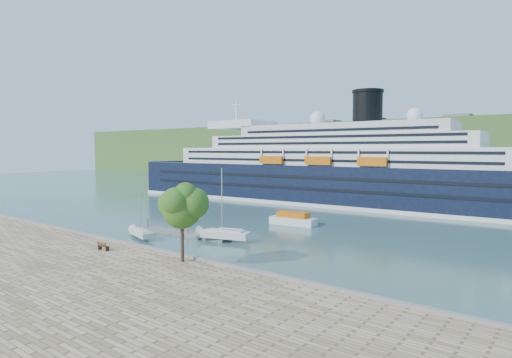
{
  "coord_description": "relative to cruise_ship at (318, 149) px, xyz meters",
  "views": [
    {
      "loc": [
        48.47,
        -32.81,
        13.12
      ],
      "look_at": [
        -0.13,
        30.0,
        7.57
      ],
      "focal_mm": 30.0,
      "sensor_mm": 36.0,
      "label": 1
    }
  ],
  "objects": [
    {
      "name": "ground",
      "position": [
        3.58,
        -59.02,
        -13.26
      ],
      "size": [
        400.0,
        400.0,
        0.0
      ],
      "primitive_type": "plane",
      "color": "#2E524B",
      "rests_on": "ground"
    },
    {
      "name": "far_hillside",
      "position": [
        3.58,
        85.98,
        -1.26
      ],
      "size": [
        400.0,
        50.0,
        24.0
      ],
      "primitive_type": "cube",
      "color": "#345522",
      "rests_on": "ground"
    },
    {
      "name": "quay_coping",
      "position": [
        3.58,
        -59.22,
        -12.11
      ],
      "size": [
        220.0,
        0.5,
        0.3
      ],
      "primitive_type": "cube",
      "color": "slate",
      "rests_on": "promenade"
    },
    {
      "name": "cruise_ship",
      "position": [
        0.0,
        0.0,
        0.0
      ],
      "size": [
        118.76,
        22.87,
        26.51
      ],
      "primitive_type": null,
      "rotation": [
        0.0,
        0.0,
        0.05
      ],
      "color": "black",
      "rests_on": "ground"
    },
    {
      "name": "park_bench",
      "position": [
        6.66,
        -63.06,
        -11.73
      ],
      "size": [
        1.7,
        0.82,
        1.05
      ],
      "primitive_type": null,
      "rotation": [
        0.0,
        0.0,
        0.09
      ],
      "color": "#4D2916",
      "rests_on": "promenade"
    },
    {
      "name": "promenade_tree",
      "position": [
        18.01,
        -60.81,
        -7.6
      ],
      "size": [
        5.62,
        5.62,
        9.31
      ],
      "primitive_type": null,
      "color": "#2D5917",
      "rests_on": "promenade"
    },
    {
      "name": "floating_pontoon",
      "position": [
        2.26,
        -47.56,
        -13.04
      ],
      "size": [
        19.7,
        3.86,
        0.43
      ],
      "primitive_type": null,
      "rotation": [
        0.0,
        0.0,
        0.08
      ],
      "color": "gray",
      "rests_on": "ground"
    },
    {
      "name": "sailboat_white_near",
      "position": [
        0.87,
        -53.13,
        -9.17
      ],
      "size": [
        6.57,
        3.59,
        8.18
      ],
      "primitive_type": null,
      "rotation": [
        0.0,
        0.0,
        -0.31
      ],
      "color": "silver",
      "rests_on": "ground"
    },
    {
      "name": "sailboat_white_far",
      "position": [
        11.98,
        -47.12,
        -8.27
      ],
      "size": [
        8.01,
        4.27,
        9.97
      ],
      "primitive_type": null,
      "rotation": [
        0.0,
        0.0,
        0.29
      ],
      "color": "silver",
      "rests_on": "ground"
    },
    {
      "name": "tender_launch",
      "position": [
        12.09,
        -29.63,
        -12.13
      ],
      "size": [
        8.41,
        3.64,
        2.26
      ],
      "primitive_type": null,
      "rotation": [
        0.0,
        0.0,
        0.11
      ],
      "color": "#D2620C",
      "rests_on": "ground"
    }
  ]
}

